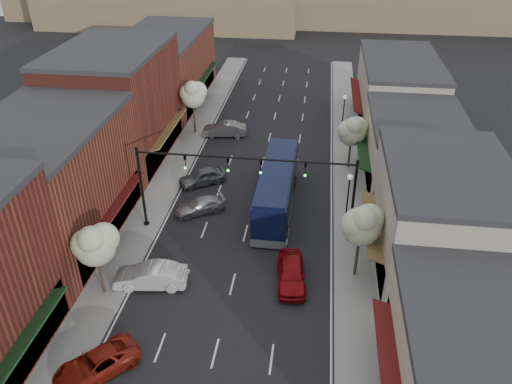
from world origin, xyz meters
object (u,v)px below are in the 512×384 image
(tree_right_near, at_px, (362,224))
(lamp_post_far, at_px, (344,108))
(signal_mast_left, at_px, (171,177))
(parked_car_a, at_px, (97,364))
(coach_bus, at_px, (277,188))
(tree_left_near, at_px, (95,243))
(parked_car_c, at_px, (200,206))
(parked_car_d, at_px, (202,177))
(lamp_post_near, at_px, (348,191))
(tree_right_far, at_px, (353,130))
(parked_car_e, at_px, (225,129))
(tree_left_far, at_px, (193,94))
(red_hatchback, at_px, (291,273))
(parked_car_b, at_px, (151,276))
(signal_mast_right, at_px, (321,187))

(tree_right_near, distance_m, lamp_post_far, 24.11)
(signal_mast_left, relative_size, parked_car_a, 1.73)
(coach_bus, height_order, parked_car_a, coach_bus)
(tree_left_near, height_order, parked_car_a, tree_left_near)
(parked_car_a, bearing_deg, parked_car_c, 125.52)
(parked_car_d, bearing_deg, parked_car_a, -36.23)
(parked_car_c, bearing_deg, lamp_post_near, 60.01)
(parked_car_a, bearing_deg, tree_right_near, 77.11)
(tree_left_near, relative_size, lamp_post_near, 1.28)
(tree_right_near, relative_size, parked_car_a, 1.25)
(tree_right_far, xyz_separation_m, parked_car_a, (-14.55, -26.09, -3.33))
(parked_car_a, bearing_deg, parked_car_e, 130.09)
(tree_left_far, distance_m, coach_bus, 17.48)
(coach_bus, bearing_deg, parked_car_a, -113.63)
(tree_left_near, relative_size, red_hatchback, 1.20)
(parked_car_e, bearing_deg, tree_right_far, 59.43)
(signal_mast_left, bearing_deg, tree_right_far, 40.54)
(parked_car_b, bearing_deg, tree_left_near, -72.86)
(tree_right_far, height_order, coach_bus, tree_right_far)
(lamp_post_near, bearing_deg, tree_left_far, 136.11)
(lamp_post_near, bearing_deg, parked_car_a, -130.07)
(lamp_post_far, distance_m, parked_car_d, 18.29)
(parked_car_e, bearing_deg, tree_right_near, 24.39)
(tree_right_near, bearing_deg, coach_bus, 127.75)
(parked_car_a, xyz_separation_m, parked_car_b, (0.76, 7.35, 0.15))
(lamp_post_near, bearing_deg, coach_bus, 164.68)
(tree_left_far, height_order, parked_car_e, tree_left_far)
(parked_car_a, height_order, parked_car_c, parked_car_a)
(coach_bus, bearing_deg, tree_right_near, -51.52)
(red_hatchback, relative_size, parked_car_b, 0.96)
(signal_mast_left, bearing_deg, tree_left_near, -108.10)
(tree_left_far, height_order, coach_bus, tree_left_far)
(tree_left_near, relative_size, parked_car_c, 1.35)
(parked_car_e, bearing_deg, red_hatchback, 14.15)
(tree_right_far, xyz_separation_m, parked_car_c, (-12.55, -9.45, -3.38))
(signal_mast_right, xyz_separation_m, parked_car_c, (-9.82, 2.49, -4.01))
(tree_left_near, bearing_deg, red_hatchback, 12.82)
(signal_mast_right, xyz_separation_m, coach_bus, (-3.57, 4.08, -2.69))
(tree_right_far, xyz_separation_m, red_hatchback, (-4.39, -17.22, -3.19))
(tree_left_far, relative_size, lamp_post_far, 1.38)
(red_hatchback, bearing_deg, coach_bus, 95.60)
(tree_left_far, height_order, parked_car_d, tree_left_far)
(lamp_post_near, bearing_deg, red_hatchback, -116.32)
(tree_right_far, relative_size, red_hatchback, 1.15)
(signal_mast_left, distance_m, tree_left_near, 8.48)
(parked_car_a, bearing_deg, tree_right_far, 103.23)
(tree_right_near, distance_m, red_hatchback, 5.84)
(tree_left_near, relative_size, parked_car_a, 1.20)
(parked_car_d, xyz_separation_m, parked_car_e, (0.09, 10.59, 0.04))
(signal_mast_left, xyz_separation_m, lamp_post_near, (13.42, 2.50, -1.62))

